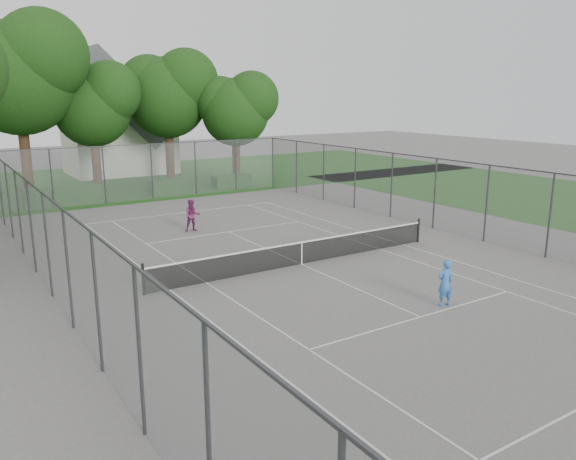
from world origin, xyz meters
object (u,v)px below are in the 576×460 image
tennis_net (302,252)px  girl_player (445,283)px  house (118,124)px  woman_player (192,216)px

tennis_net → girl_player: (1.32, -6.11, 0.26)m
tennis_net → house: house is taller
tennis_net → girl_player: size_ratio=8.39×
tennis_net → woman_player: bearing=100.5°
tennis_net → house: (1.94, 30.27, 3.60)m
woman_player → girl_player: bearing=-63.3°
tennis_net → woman_player: 7.63m
tennis_net → house: 30.54m
house → woman_player: 23.25m
tennis_net → house: bearing=86.3°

